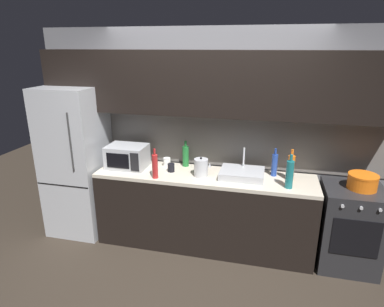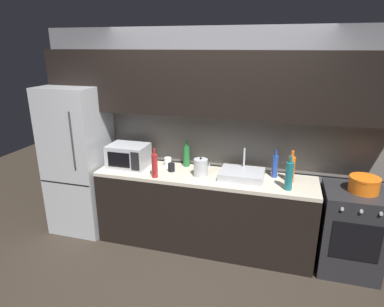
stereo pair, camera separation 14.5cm
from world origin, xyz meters
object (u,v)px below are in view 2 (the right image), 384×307
Objects in this scene: kettle at (201,168)px; mug_white at (168,162)px; cooking_pot at (364,184)px; oven_range at (350,230)px; microwave at (129,156)px; wine_bottle_green at (186,156)px; wine_bottle_teal at (289,176)px; wine_bottle_blue at (275,166)px; mug_dark at (171,167)px; wine_bottle_red at (155,165)px; refrigerator at (79,160)px; wine_bottle_orange at (291,169)px.

mug_white is at bearing 154.79° from kettle.
kettle is 1.67m from cooking_pot.
oven_range is at bearing 1.80° from kettle.
microwave is 4.50× the size of mug_white.
wine_bottle_teal is at bearing -17.36° from wine_bottle_green.
wine_bottle_blue is 3.29× the size of mug_dark.
wine_bottle_green is (-1.86, 0.22, 0.58)m from oven_range.
mug_white is 2.15m from cooking_pot.
microwave is 1.44× the size of wine_bottle_blue.
wine_bottle_teal is at bearing 2.88° from wine_bottle_red.
wine_bottle_teal reaches higher than mug_dark.
kettle is (-1.61, -0.05, 0.55)m from oven_range.
wine_bottle_red is 0.27m from mug_dark.
microwave is 0.48m from mug_white.
mug_white is at bearing 121.84° from mug_dark.
refrigerator is at bearing -170.73° from wine_bottle_green.
wine_bottle_orange is 1.10× the size of wine_bottle_green.
kettle is at bearing -47.50° from wine_bottle_green.
mug_dark is (-1.16, -0.15, -0.08)m from wine_bottle_blue.
wine_bottle_green reaches higher than cooking_pot.
wine_bottle_green is (-1.21, 0.15, -0.02)m from wine_bottle_orange.
microwave is at bearing 150.95° from wine_bottle_red.
oven_range is 1.96m from wine_bottle_green.
wine_bottle_teal is at bearing -63.96° from wine_bottle_blue.
mug_white is (-0.22, -0.05, -0.08)m from wine_bottle_green.
wine_bottle_teal is at bearing -95.60° from wine_bottle_orange.
mug_dark is (1.23, -0.00, 0.03)m from refrigerator.
wine_bottle_orange is (-0.65, 0.07, 0.60)m from oven_range.
wine_bottle_green is at bearing 162.64° from wine_bottle_teal.
kettle is at bearing -8.03° from mug_dark.
microwave is 0.50m from wine_bottle_red.
wine_bottle_orange is 0.97× the size of wine_bottle_teal.
wine_bottle_teal is (1.86, -0.17, 0.02)m from microwave.
mug_white is at bearing 179.27° from wine_bottle_blue.
kettle is at bearing -4.38° from microwave.
cooking_pot is (0.70, -0.07, -0.07)m from wine_bottle_orange.
microwave is 0.92m from kettle.
wine_bottle_orange is at bearing 6.92° from kettle.
kettle is at bearing -165.46° from wine_bottle_blue.
wine_bottle_teal is (-0.02, -0.22, 0.01)m from wine_bottle_orange.
wine_bottle_blue reaches higher than cooking_pot.
wine_bottle_orange is 1.47m from wine_bottle_red.
kettle is 0.97m from wine_bottle_orange.
microwave is (0.68, 0.02, 0.11)m from refrigerator.
refrigerator is 18.05× the size of mug_white.
wine_bottle_blue is (2.39, 0.15, 0.11)m from refrigerator.
wine_bottle_red reaches higher than mug_dark.
refrigerator is 3.27m from cooking_pot.
refrigerator is 2.05× the size of oven_range.
wine_bottle_red is 3.48× the size of mug_dark.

